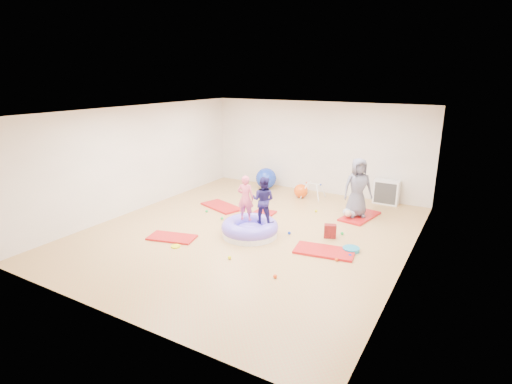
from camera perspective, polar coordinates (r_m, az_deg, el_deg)
The scene contains 19 objects.
room at distance 9.04m, azimuth -0.95°, elevation 2.58°, with size 7.01×8.01×2.81m.
gym_mat_front_left at distance 9.28m, azimuth -11.92°, elevation -6.37°, with size 1.06×0.53×0.04m, color #B9102B.
gym_mat_mid_left at distance 11.19m, azimuth -4.93°, elevation -2.07°, with size 1.21×0.60×0.05m, color #B9102B.
gym_mat_center_back at distance 10.41m, azimuth 0.48°, elevation -3.47°, with size 1.07×0.54×0.04m, color #B9102B.
gym_mat_right at distance 8.53m, azimuth 9.73°, elevation -8.33°, with size 1.22×0.61×0.05m, color #B9102B.
gym_mat_rear_right at distance 10.73m, azimuth 14.61°, elevation -3.38°, with size 1.25×0.63×0.05m, color #B9102B.
inflatable_cushion at distance 9.20m, azimuth -0.89°, elevation -5.28°, with size 1.31×1.31×0.41m.
child_pink at distance 9.08m, azimuth -1.49°, elevation -0.56°, with size 0.39×0.25×1.06m, color #E1526E.
child_navy at distance 8.92m, azimuth 1.06°, elevation -0.84°, with size 0.52×0.41×1.07m, color #1F1854.
adult_caregiver at distance 10.45m, azimuth 14.34°, elevation 0.62°, with size 0.74×0.48×1.51m, color #545365.
infant at distance 10.51m, azimuth 13.24°, elevation -2.88°, with size 0.38×0.39×0.23m.
ball_pit_balls at distance 9.32m, azimuth 3.45°, elevation -5.82°, with size 4.26×3.86×0.07m.
exercise_ball_blue at distance 12.96m, azimuth 1.45°, elevation 1.97°, with size 0.67×0.67×0.67m, color #1431AD.
exercise_ball_orange at distance 12.06m, azimuth 6.43°, elevation 0.16°, with size 0.42×0.42×0.42m, color #E5500F.
infant_play_gym at distance 12.00m, azimuth 8.19°, elevation 0.52°, with size 0.61×0.58×0.47m.
cube_shelf at distance 11.97m, azimuth 18.12°, elevation -0.01°, with size 0.69×0.34×0.69m.
balance_disc at distance 8.69m, azimuth 13.43°, elevation -7.97°, with size 0.35×0.35×0.08m, color teal.
backpack at distance 9.23m, azimuth 10.54°, elevation -5.52°, with size 0.27×0.17×0.31m, color red.
yellow_toy at distance 8.82m, azimuth -11.41°, elevation -7.62°, with size 0.20×0.20×0.03m, color #D5DE08.
Camera 1 is at (4.53, -7.52, 3.55)m, focal length 28.00 mm.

